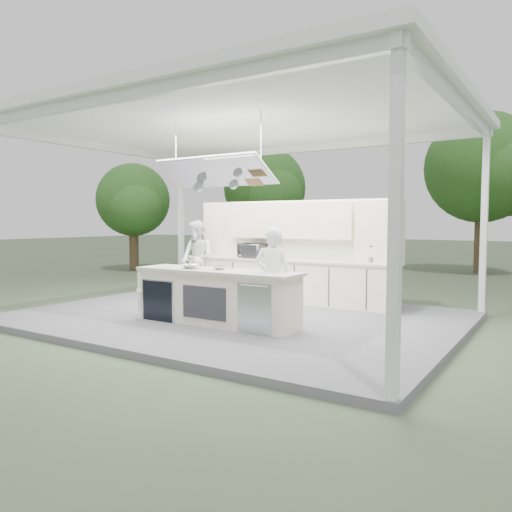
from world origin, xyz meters
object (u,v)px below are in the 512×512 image
Objects in this scene: demo_island at (215,297)px; sous_chef at (197,258)px; head_chef at (273,278)px; back_counter at (285,280)px.

sous_chef is (-2.41, 2.46, 0.43)m from demo_island.
demo_island is at bearing -10.40° from head_chef.
back_counter is 3.00× the size of head_chef.
back_counter is at bearing 93.63° from demo_island.
head_chef is at bearing 11.55° from demo_island.
head_chef is 0.94× the size of sous_chef.
demo_island is at bearing -86.37° from back_counter.
demo_island is at bearing -29.07° from sous_chef.
back_counter is 2.89m from head_chef.
sous_chef is at bearing -171.08° from back_counter.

